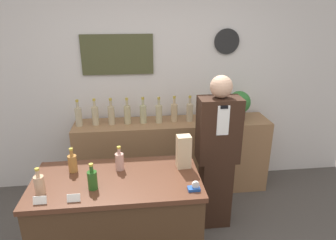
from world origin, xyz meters
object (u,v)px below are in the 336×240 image
(potted_plant, at_px, (239,104))
(paper_bag, at_px, (184,152))
(shopkeeper, at_px, (217,155))
(tape_dispenser, at_px, (194,187))

(potted_plant, distance_m, paper_bag, 1.34)
(shopkeeper, relative_size, potted_plant, 4.50)
(paper_bag, bearing_deg, shopkeeper, 43.30)
(shopkeeper, bearing_deg, tape_dispenser, -117.30)
(potted_plant, relative_size, paper_bag, 1.25)
(paper_bag, relative_size, tape_dispenser, 3.16)
(tape_dispenser, bearing_deg, potted_plant, 59.90)
(shopkeeper, distance_m, tape_dispenser, 0.84)
(shopkeeper, distance_m, paper_bag, 0.61)
(shopkeeper, xyz_separation_m, potted_plant, (0.43, 0.67, 0.31))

